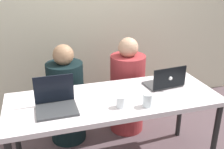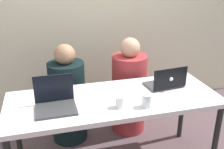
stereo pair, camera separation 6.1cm
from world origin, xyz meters
The scene contains 8 objects.
back_wall centered at (0.00, 1.29, 1.32)m, with size 4.59×0.10×2.65m, color beige.
desk centered at (0.00, 0.00, 0.67)m, with size 1.76×0.68×0.73m.
person_on_left centered at (-0.33, 0.59, 0.47)m, with size 0.44×0.44×1.06m.
person_on_right centered at (0.33, 0.59, 0.48)m, with size 0.40×0.40×1.08m.
laptop_front_left centered at (-0.48, -0.04, 0.79)m, with size 0.31×0.28×0.24m.
laptop_back_right centered at (0.50, 0.08, 0.78)m, with size 0.35×0.25×0.20m.
water_glass_center centered at (0.00, -0.17, 0.77)m, with size 0.07×0.07×0.09m.
water_glass_right centered at (0.20, -0.21, 0.78)m, with size 0.08×0.08×0.10m.
Camera 1 is at (-0.58, -1.86, 1.73)m, focal length 42.00 mm.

